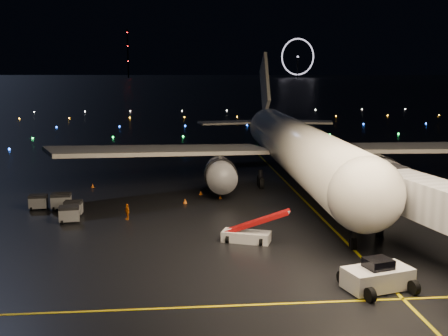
{
  "coord_description": "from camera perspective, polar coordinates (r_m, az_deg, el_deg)",
  "views": [
    {
      "loc": [
        -3.06,
        -43.62,
        15.14
      ],
      "look_at": [
        2.19,
        12.0,
        5.0
      ],
      "focal_mm": 45.0,
      "sensor_mm": 36.0,
      "label": 1
    }
  ],
  "objects": [
    {
      "name": "baggage_cart_1",
      "position": [
        57.35,
        -15.45,
        -4.55
      ],
      "size": [
        2.09,
        1.6,
        1.64
      ],
      "primitive_type": "cube",
      "rotation": [
        0.0,
        0.0,
        0.13
      ],
      "color": "gray",
      "rests_on": "ground"
    },
    {
      "name": "lane_cross",
      "position": [
        36.92,
        -8.17,
        -14.02
      ],
      "size": [
        60.0,
        0.25,
        0.02
      ],
      "primitive_type": "cube",
      "color": "#DCC508",
      "rests_on": "ground"
    },
    {
      "name": "baggage_cart_2",
      "position": [
        59.99,
        -15.05,
        -3.95
      ],
      "size": [
        1.83,
        1.32,
        1.51
      ],
      "primitive_type": "cube",
      "rotation": [
        0.0,
        0.0,
        -0.05
      ],
      "color": "gray",
      "rests_on": "ground"
    },
    {
      "name": "ground",
      "position": [
        343.97,
        -4.93,
        7.73
      ],
      "size": [
        2000.0,
        2000.0,
        0.0
      ],
      "primitive_type": "plane",
      "color": "black",
      "rests_on": "ground"
    },
    {
      "name": "radio_mast",
      "position": [
        785.87,
        -9.74,
        11.37
      ],
      "size": [
        1.8,
        1.8,
        64.0
      ],
      "primitive_type": "cylinder",
      "color": "black",
      "rests_on": "ground"
    },
    {
      "name": "airliner",
      "position": [
        72.49,
        7.01,
        5.12
      ],
      "size": [
        62.55,
        59.54,
        17.42
      ],
      "primitive_type": null,
      "rotation": [
        0.0,
        0.0,
        -0.02
      ],
      "color": "silver",
      "rests_on": "ground"
    },
    {
      "name": "safety_cone_0",
      "position": [
        63.13,
        -3.98,
        -3.36
      ],
      "size": [
        0.55,
        0.55,
        0.54
      ],
      "primitive_type": "cone",
      "rotation": [
        0.0,
        0.0,
        0.18
      ],
      "color": "orange",
      "rests_on": "ground"
    },
    {
      "name": "safety_cone_1",
      "position": [
        67.15,
        -2.38,
        -2.55
      ],
      "size": [
        0.54,
        0.54,
        0.47
      ],
      "primitive_type": "cone",
      "rotation": [
        0.0,
        0.0,
        0.39
      ],
      "color": "orange",
      "rests_on": "ground"
    },
    {
      "name": "crew_c",
      "position": [
        57.17,
        -9.81,
        -4.39
      ],
      "size": [
        0.8,
        1.01,
        1.6
      ],
      "primitive_type": "imported",
      "rotation": [
        0.0,
        0.0,
        -1.07
      ],
      "color": "orange",
      "rests_on": "ground"
    },
    {
      "name": "taxiway_lights",
      "position": [
        150.4,
        -4.22,
        4.55
      ],
      "size": [
        164.0,
        92.0,
        0.36
      ],
      "primitive_type": null,
      "color": "black",
      "rests_on": "ground"
    },
    {
      "name": "safety_cone_2",
      "position": [
        65.24,
        -0.39,
        -2.93
      ],
      "size": [
        0.5,
        0.5,
        0.44
      ],
      "primitive_type": "cone",
      "rotation": [
        0.0,
        0.0,
        -0.36
      ],
      "color": "orange",
      "rests_on": "ground"
    },
    {
      "name": "lane_centre",
      "position": [
        62.39,
        8.76,
        -3.87
      ],
      "size": [
        0.25,
        80.0,
        0.02
      ],
      "primitive_type": "cube",
      "color": "#DCC508",
      "rests_on": "ground"
    },
    {
      "name": "belt_loader",
      "position": [
        49.18,
        2.28,
        -5.84
      ],
      "size": [
        6.33,
        3.72,
        2.97
      ],
      "primitive_type": null,
      "rotation": [
        0.0,
        0.0,
        -0.36
      ],
      "color": "silver",
      "rests_on": "ground"
    },
    {
      "name": "baggage_cart_3",
      "position": [
        63.53,
        -18.35,
        -3.3
      ],
      "size": [
        1.92,
        1.39,
        1.58
      ],
      "primitive_type": "cube",
      "rotation": [
        0.0,
        0.0,
        0.05
      ],
      "color": "gray",
      "rests_on": "ground"
    },
    {
      "name": "pushback_tug",
      "position": [
        40.58,
        15.35,
        -10.35
      ],
      "size": [
        5.07,
        3.55,
        2.19
      ],
      "primitive_type": "cube",
      "rotation": [
        0.0,
        0.0,
        0.27
      ],
      "color": "silver",
      "rests_on": "ground"
    },
    {
      "name": "safety_cone_3",
      "position": [
        72.96,
        -13.22,
        -1.75
      ],
      "size": [
        0.5,
        0.5,
        0.55
      ],
      "primitive_type": "cone",
      "rotation": [
        0.0,
        0.0,
        -0.04
      ],
      "color": "orange",
      "rests_on": "ground"
    },
    {
      "name": "ferris_wheel",
      "position": [
        783.06,
        7.51,
        10.99
      ],
      "size": [
        49.33,
        16.8,
        52.0
      ],
      "primitive_type": null,
      "rotation": [
        0.0,
        0.0,
        0.26
      ],
      "color": "black",
      "rests_on": "ground"
    },
    {
      "name": "baggage_cart_0",
      "position": [
        62.77,
        -16.21,
        -3.27
      ],
      "size": [
        2.1,
        1.52,
        1.73
      ],
      "primitive_type": "cube",
      "rotation": [
        0.0,
        0.0,
        0.05
      ],
      "color": "gray",
      "rests_on": "ground"
    }
  ]
}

